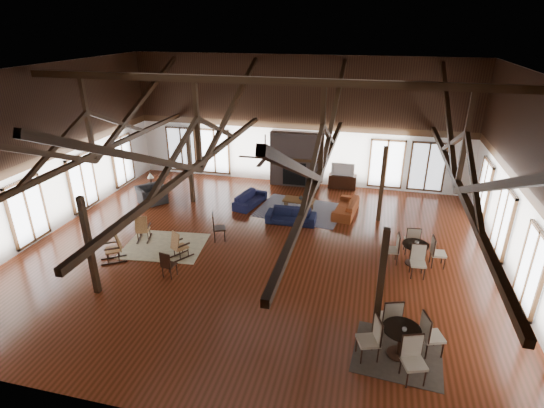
% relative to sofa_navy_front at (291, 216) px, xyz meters
% --- Properties ---
extents(floor, '(16.00, 16.00, 0.00)m').
position_rel_sofa_navy_front_xyz_m(floor, '(-0.63, -2.44, -0.28)').
color(floor, maroon).
rests_on(floor, ground).
extents(ceiling, '(16.00, 14.00, 0.02)m').
position_rel_sofa_navy_front_xyz_m(ceiling, '(-0.63, -2.44, 5.72)').
color(ceiling, black).
rests_on(ceiling, wall_back).
extents(wall_back, '(16.00, 0.02, 6.00)m').
position_rel_sofa_navy_front_xyz_m(wall_back, '(-0.63, 4.56, 2.72)').
color(wall_back, white).
rests_on(wall_back, floor).
extents(wall_front, '(16.00, 0.02, 6.00)m').
position_rel_sofa_navy_front_xyz_m(wall_front, '(-0.63, -9.44, 2.72)').
color(wall_front, white).
rests_on(wall_front, floor).
extents(wall_left, '(0.02, 14.00, 6.00)m').
position_rel_sofa_navy_front_xyz_m(wall_left, '(-8.63, -2.44, 2.72)').
color(wall_left, white).
rests_on(wall_left, floor).
extents(wall_right, '(0.02, 14.00, 6.00)m').
position_rel_sofa_navy_front_xyz_m(wall_right, '(7.37, -2.44, 2.72)').
color(wall_right, white).
rests_on(wall_right, floor).
extents(roof_truss, '(15.60, 14.07, 3.14)m').
position_rel_sofa_navy_front_xyz_m(roof_truss, '(-0.63, -2.44, 3.74)').
color(roof_truss, black).
rests_on(roof_truss, wall_back).
extents(post_grid, '(8.16, 7.16, 3.05)m').
position_rel_sofa_navy_front_xyz_m(post_grid, '(-0.63, -2.44, 1.24)').
color(post_grid, black).
rests_on(post_grid, floor).
extents(fireplace, '(2.50, 0.69, 2.60)m').
position_rel_sofa_navy_front_xyz_m(fireplace, '(-0.63, 4.23, 1.00)').
color(fireplace, brown).
rests_on(fireplace, floor).
extents(ceiling_fan, '(1.60, 1.60, 0.75)m').
position_rel_sofa_navy_front_xyz_m(ceiling_fan, '(-0.13, -3.44, 3.45)').
color(ceiling_fan, black).
rests_on(ceiling_fan, roof_truss).
extents(sofa_navy_front, '(1.96, 0.80, 0.57)m').
position_rel_sofa_navy_front_xyz_m(sofa_navy_front, '(0.00, 0.00, 0.00)').
color(sofa_navy_front, '#131734').
rests_on(sofa_navy_front, floor).
extents(sofa_navy_left, '(1.97, 1.12, 0.54)m').
position_rel_sofa_navy_front_xyz_m(sofa_navy_left, '(-2.07, 1.28, -0.01)').
color(sofa_navy_left, '#131536').
rests_on(sofa_navy_left, floor).
extents(sofa_orange, '(2.12, 1.03, 0.60)m').
position_rel_sofa_navy_front_xyz_m(sofa_orange, '(2.04, 1.37, 0.01)').
color(sofa_orange, brown).
rests_on(sofa_orange, floor).
extents(coffee_table, '(1.36, 0.77, 0.50)m').
position_rel_sofa_navy_front_xyz_m(coffee_table, '(0.09, 1.22, 0.16)').
color(coffee_table, brown).
rests_on(coffee_table, floor).
extents(vase, '(0.23, 0.23, 0.19)m').
position_rel_sofa_navy_front_xyz_m(vase, '(0.17, 1.26, 0.31)').
color(vase, '#B2B2B2').
rests_on(vase, coffee_table).
extents(armchair, '(1.53, 1.54, 0.76)m').
position_rel_sofa_navy_front_xyz_m(armchair, '(-6.34, 0.54, 0.09)').
color(armchair, '#2B2B2D').
rests_on(armchair, floor).
extents(side_table_lamp, '(0.42, 0.42, 1.08)m').
position_rel_sofa_navy_front_xyz_m(side_table_lamp, '(-6.75, 1.32, 0.12)').
color(side_table_lamp, black).
rests_on(side_table_lamp, floor).
extents(rocking_chair_a, '(0.61, 0.85, 0.99)m').
position_rel_sofa_navy_front_xyz_m(rocking_chair_a, '(-4.93, -2.72, 0.18)').
color(rocking_chair_a, '#A3723E').
rests_on(rocking_chair_a, floor).
extents(rocking_chair_b, '(0.74, 0.85, 0.97)m').
position_rel_sofa_navy_front_xyz_m(rocking_chair_b, '(-3.14, -3.56, 0.17)').
color(rocking_chair_b, '#A3723E').
rests_on(rocking_chair_b, floor).
extents(rocking_chair_c, '(0.92, 0.81, 1.05)m').
position_rel_sofa_navy_front_xyz_m(rocking_chair_c, '(-5.10, -4.20, 0.21)').
color(rocking_chair_c, '#A3723E').
rests_on(rocking_chair_c, floor).
extents(side_chair_a, '(0.58, 0.58, 1.05)m').
position_rel_sofa_navy_front_xyz_m(side_chair_a, '(-2.34, -2.08, 0.33)').
color(side_chair_a, black).
rests_on(side_chair_a, floor).
extents(side_chair_b, '(0.44, 0.44, 0.90)m').
position_rel_sofa_navy_front_xyz_m(side_chair_b, '(-2.94, -4.74, 0.24)').
color(side_chair_b, black).
rests_on(side_chair_b, floor).
extents(cafe_table_near, '(2.12, 2.12, 1.09)m').
position_rel_sofa_navy_front_xyz_m(cafe_table_near, '(3.94, -6.50, 0.26)').
color(cafe_table_near, black).
rests_on(cafe_table_near, floor).
extents(cafe_table_far, '(1.98, 1.98, 1.03)m').
position_rel_sofa_navy_front_xyz_m(cafe_table_far, '(4.53, -2.10, 0.23)').
color(cafe_table_far, black).
rests_on(cafe_table_far, floor).
extents(cup_near, '(0.13, 0.13, 0.09)m').
position_rel_sofa_navy_front_xyz_m(cup_near, '(3.98, -6.58, 0.54)').
color(cup_near, '#B2B2B2').
rests_on(cup_near, cafe_table_near).
extents(cup_far, '(0.15, 0.15, 0.11)m').
position_rel_sofa_navy_front_xyz_m(cup_far, '(4.55, -2.11, 0.51)').
color(cup_far, '#B2B2B2').
rests_on(cup_far, cafe_table_far).
extents(tv_console, '(1.29, 0.48, 0.64)m').
position_rel_sofa_navy_front_xyz_m(tv_console, '(1.63, 4.31, 0.04)').
color(tv_console, black).
rests_on(tv_console, floor).
extents(television, '(1.07, 0.17, 0.61)m').
position_rel_sofa_navy_front_xyz_m(television, '(1.62, 4.31, 0.67)').
color(television, '#B2B2B2').
rests_on(television, tv_console).
extents(rug_tan, '(3.00, 2.47, 0.01)m').
position_rel_sofa_navy_front_xyz_m(rug_tan, '(-4.00, -2.93, -0.28)').
color(rug_tan, '#CCBF8E').
rests_on(rug_tan, floor).
extents(rug_navy, '(3.79, 3.05, 0.01)m').
position_rel_sofa_navy_front_xyz_m(rug_navy, '(0.16, 1.25, -0.28)').
color(rug_navy, '#171C42').
rests_on(rug_navy, floor).
extents(rug_dark, '(2.20, 2.03, 0.01)m').
position_rel_sofa_navy_front_xyz_m(rug_dark, '(3.92, -6.48, -0.28)').
color(rug_dark, black).
rests_on(rug_dark, floor).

